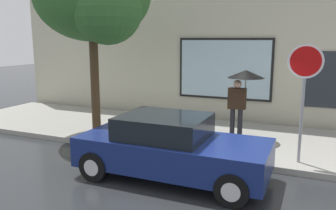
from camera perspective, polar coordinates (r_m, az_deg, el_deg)
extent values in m
plane|color=#282B2D|center=(7.51, 8.08, -12.55)|extent=(60.00, 60.00, 0.00)
cube|color=gray|center=(10.25, 12.56, -5.82)|extent=(20.00, 4.00, 0.15)
cube|color=beige|center=(12.31, 15.49, 12.95)|extent=(20.00, 0.40, 7.00)
cube|color=black|center=(12.35, 9.31, 5.93)|extent=(3.34, 0.06, 2.15)
cube|color=silver|center=(12.32, 9.27, 5.92)|extent=(3.18, 0.03, 1.99)
cube|color=#262B33|center=(12.03, 25.90, 3.72)|extent=(1.80, 0.04, 1.80)
cube|color=navy|center=(7.45, 0.79, -7.84)|extent=(4.05, 1.72, 0.64)
cube|color=black|center=(7.37, -0.66, -3.53)|extent=(1.82, 1.51, 0.47)
cylinder|color=black|center=(7.88, 13.15, -9.10)|extent=(0.64, 0.22, 0.64)
cylinder|color=silver|center=(7.88, 13.15, -9.10)|extent=(0.35, 0.24, 0.35)
cylinder|color=black|center=(6.43, 10.55, -13.66)|extent=(0.64, 0.22, 0.64)
cylinder|color=silver|center=(6.43, 10.55, -13.66)|extent=(0.35, 0.24, 0.35)
cylinder|color=black|center=(8.83, -6.16, -6.67)|extent=(0.64, 0.22, 0.64)
cylinder|color=silver|center=(8.83, -6.16, -6.67)|extent=(0.35, 0.24, 0.35)
cylinder|color=black|center=(7.57, -12.13, -9.88)|extent=(0.64, 0.22, 0.64)
cylinder|color=silver|center=(7.57, -12.13, -9.88)|extent=(0.35, 0.24, 0.35)
cylinder|color=black|center=(10.19, 10.59, -2.92)|extent=(0.14, 0.14, 0.85)
cylinder|color=black|center=(10.14, 11.82, -3.03)|extent=(0.14, 0.14, 0.85)
cube|color=black|center=(10.02, 11.36, 1.06)|extent=(0.50, 0.22, 0.60)
sphere|color=tan|center=(9.96, 11.45, 3.43)|extent=(0.23, 0.23, 0.23)
cylinder|color=#4C4C51|center=(9.94, 12.67, 2.39)|extent=(0.02, 0.02, 0.90)
cone|color=black|center=(9.88, 12.78, 5.04)|extent=(1.03, 1.03, 0.22)
cylinder|color=#4C3823|center=(10.56, -12.01, 3.70)|extent=(0.26, 0.26, 3.09)
sphere|color=#33662D|center=(9.71, -10.09, 15.43)|extent=(1.93, 1.93, 1.93)
cylinder|color=gray|center=(8.35, 21.36, -0.06)|extent=(0.07, 0.07, 2.69)
cylinder|color=white|center=(8.19, 21.83, 6.74)|extent=(0.76, 0.02, 0.76)
cylinder|color=red|center=(8.18, 21.83, 6.73)|extent=(0.66, 0.02, 0.66)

